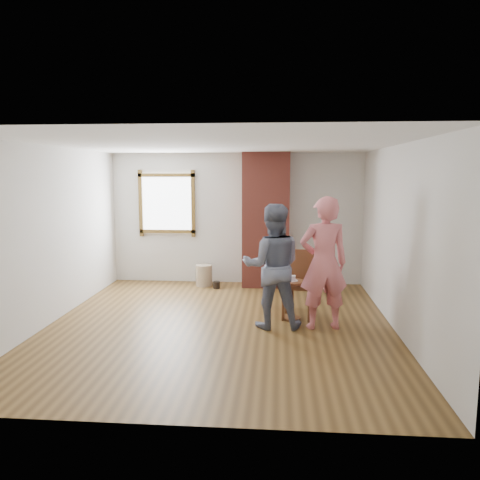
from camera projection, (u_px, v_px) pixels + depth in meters
name	position (u px, v px, depth m)	size (l,w,h in m)	color
ground	(220.00, 325.00, 6.83)	(5.50, 5.50, 0.00)	brown
room_shell	(220.00, 199.00, 7.17)	(5.04, 5.52, 2.62)	silver
brick_chimney	(266.00, 220.00, 9.06)	(0.90, 0.50, 2.60)	#A14539
stoneware_crock	(204.00, 275.00, 9.22)	(0.32, 0.32, 0.42)	tan
dark_pot	(217.00, 285.00, 9.02)	(0.13, 0.13, 0.13)	black
dining_chair_left	(279.00, 275.00, 7.57)	(0.52, 0.52, 1.02)	brown
dining_chair_right	(298.00, 280.00, 7.19)	(0.54, 0.54, 1.03)	brown
side_table	(292.00, 294.00, 7.06)	(0.40, 0.40, 0.60)	brown
cake_plate	(292.00, 281.00, 7.03)	(0.18, 0.18, 0.01)	white
cake_slice	(293.00, 278.00, 7.02)	(0.08, 0.07, 0.06)	white
man	(272.00, 266.00, 6.66)	(0.87, 0.67, 1.78)	#131A36
person_pink	(324.00, 263.00, 6.59)	(0.69, 0.45, 1.89)	#D66B70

